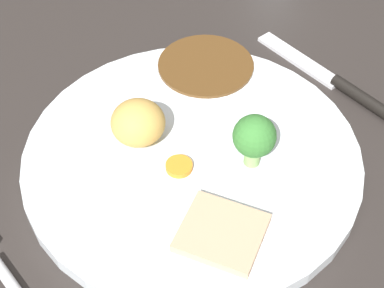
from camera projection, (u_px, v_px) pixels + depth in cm
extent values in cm
cube|color=#2B2623|center=(157.00, 166.00, 53.32)|extent=(120.00, 84.00, 3.60)
cylinder|color=white|center=(192.00, 157.00, 50.71)|extent=(29.46, 29.46, 1.40)
cylinder|color=#563819|center=(206.00, 65.00, 57.90)|extent=(9.64, 9.64, 0.30)
cube|color=tan|center=(222.00, 233.00, 44.04)|extent=(8.08, 8.24, 0.80)
ellipsoid|color=tan|center=(138.00, 123.00, 49.71)|extent=(6.39, 6.31, 4.11)
cylinder|color=orange|center=(176.00, 168.00, 48.59)|extent=(2.30, 2.30, 0.52)
cylinder|color=#8CB766|center=(252.00, 154.00, 48.65)|extent=(1.37, 1.37, 1.98)
sphere|color=#387A33|center=(254.00, 136.00, 46.98)|extent=(3.64, 3.64, 3.64)
cylinder|color=black|center=(368.00, 102.00, 55.64)|extent=(1.86, 8.57, 1.20)
cube|color=silver|center=(299.00, 60.00, 60.59)|extent=(2.52, 10.60, 0.40)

